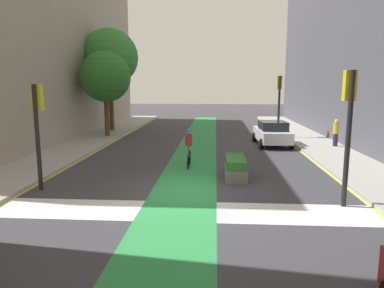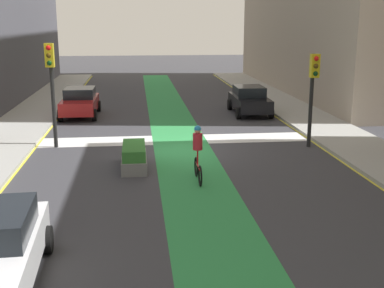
% 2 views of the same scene
% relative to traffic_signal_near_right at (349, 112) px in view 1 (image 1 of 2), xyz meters
% --- Properties ---
extents(ground_plane, '(120.00, 120.00, 0.00)m').
position_rel_traffic_signal_near_right_xyz_m(ground_plane, '(-5.12, 1.06, -3.03)').
color(ground_plane, '#38383D').
extents(bike_lane_paint, '(2.40, 60.00, 0.01)m').
position_rel_traffic_signal_near_right_xyz_m(bike_lane_paint, '(-5.29, 1.06, -3.02)').
color(bike_lane_paint, '#2D8C47').
rests_on(bike_lane_paint, ground_plane).
extents(crosswalk_band, '(12.00, 1.80, 0.01)m').
position_rel_traffic_signal_near_right_xyz_m(crosswalk_band, '(-5.12, -0.94, -3.02)').
color(crosswalk_band, silver).
rests_on(crosswalk_band, ground_plane).
extents(curb_stripe_left, '(0.16, 60.00, 0.01)m').
position_rel_traffic_signal_near_right_xyz_m(curb_stripe_left, '(-11.12, 1.06, -3.02)').
color(curb_stripe_left, yellow).
rests_on(curb_stripe_left, ground_plane).
extents(curb_stripe_right, '(0.16, 60.00, 0.01)m').
position_rel_traffic_signal_near_right_xyz_m(curb_stripe_right, '(0.88, 1.06, -3.02)').
color(curb_stripe_right, yellow).
rests_on(curb_stripe_right, ground_plane).
extents(traffic_signal_near_right, '(0.35, 0.52, 4.32)m').
position_rel_traffic_signal_near_right_xyz_m(traffic_signal_near_right, '(0.00, 0.00, 0.00)').
color(traffic_signal_near_right, black).
rests_on(traffic_signal_near_right, ground_plane).
extents(traffic_signal_near_left, '(0.35, 0.52, 3.89)m').
position_rel_traffic_signal_near_right_xyz_m(traffic_signal_near_left, '(-10.62, 1.10, -0.28)').
color(traffic_signal_near_left, black).
rests_on(traffic_signal_near_left, ground_plane).
extents(traffic_signal_far_right, '(0.35, 0.52, 4.50)m').
position_rel_traffic_signal_near_right_xyz_m(traffic_signal_far_right, '(0.39, 14.53, 0.12)').
color(traffic_signal_far_right, black).
rests_on(traffic_signal_far_right, ground_plane).
extents(car_white_right_far, '(2.17, 4.27, 1.57)m').
position_rel_traffic_signal_near_right_xyz_m(car_white_right_far, '(-0.48, 11.52, -2.22)').
color(car_white_right_far, silver).
rests_on(car_white_right_far, ground_plane).
extents(cyclist_in_lane, '(0.32, 1.73, 1.86)m').
position_rel_traffic_signal_near_right_xyz_m(cyclist_in_lane, '(-5.40, 5.06, -2.06)').
color(cyclist_in_lane, black).
rests_on(cyclist_in_lane, ground_plane).
extents(pedestrian_sidewalk_right_a, '(0.34, 0.34, 1.65)m').
position_rel_traffic_signal_near_right_xyz_m(pedestrian_sidewalk_right_a, '(3.22, 10.59, -2.04)').
color(pedestrian_sidewalk_right_a, '#262638').
rests_on(pedestrian_sidewalk_right_a, sidewalk_right).
extents(street_tree_near, '(4.55, 4.55, 8.18)m').
position_rel_traffic_signal_near_right_xyz_m(street_tree_near, '(-12.67, 17.18, 3.01)').
color(street_tree_near, brown).
rests_on(street_tree_near, sidewalk_left).
extents(street_tree_far, '(3.65, 3.65, 6.12)m').
position_rel_traffic_signal_near_right_xyz_m(street_tree_far, '(-12.10, 14.03, 1.40)').
color(street_tree_far, brown).
rests_on(street_tree_far, sidewalk_left).
extents(median_planter, '(0.89, 2.34, 0.85)m').
position_rel_traffic_signal_near_right_xyz_m(median_planter, '(-3.29, 3.34, -2.62)').
color(median_planter, slate).
rests_on(median_planter, ground_plane).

